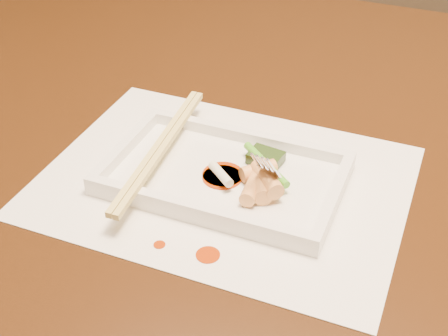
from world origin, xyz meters
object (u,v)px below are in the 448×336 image
at_px(table, 300,191).
at_px(fork, 293,124).
at_px(placemat, 224,181).
at_px(plate_base, 224,178).
at_px(chopstick_a, 157,147).

bearing_deg(table, fork, -82.89).
bearing_deg(placemat, fork, 14.42).
relative_size(table, plate_base, 5.38).
relative_size(chopstick_a, fork, 1.80).
height_order(placemat, chopstick_a, chopstick_a).
xyz_separation_m(table, fork, (0.02, -0.12, 0.18)).
relative_size(table, fork, 10.00).
xyz_separation_m(plate_base, fork, (0.07, 0.02, 0.08)).
distance_m(plate_base, fork, 0.11).
distance_m(chopstick_a, fork, 0.16).
distance_m(plate_base, chopstick_a, 0.08).
xyz_separation_m(chopstick_a, fork, (0.15, 0.02, 0.06)).
relative_size(table, placemat, 3.50).
distance_m(placemat, fork, 0.11).
height_order(chopstick_a, fork, fork).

